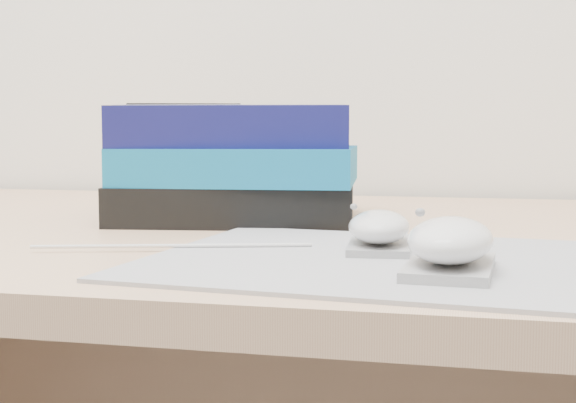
% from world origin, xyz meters
% --- Properties ---
extents(mousepad, '(0.43, 0.35, 0.00)m').
position_xyz_m(mousepad, '(0.06, 1.36, 0.73)').
color(mousepad, gray).
rests_on(mousepad, desk).
extents(mouse_rear, '(0.06, 0.10, 0.04)m').
position_xyz_m(mouse_rear, '(0.04, 1.40, 0.75)').
color(mouse_rear, gray).
rests_on(mouse_rear, mousepad).
extents(mouse_front, '(0.07, 0.11, 0.05)m').
position_xyz_m(mouse_front, '(0.10, 1.31, 0.75)').
color(mouse_front, '#98989A').
rests_on(mouse_front, mousepad).
extents(usb_cable, '(0.24, 0.07, 0.00)m').
position_xyz_m(usb_cable, '(-0.14, 1.37, 0.73)').
color(usb_cable, silver).
rests_on(usb_cable, mousepad).
extents(book_stack, '(0.30, 0.25, 0.13)m').
position_xyz_m(book_stack, '(-0.15, 1.62, 0.80)').
color(book_stack, black).
rests_on(book_stack, desk).
extents(pouch, '(0.17, 0.14, 0.14)m').
position_xyz_m(pouch, '(-0.25, 1.70, 0.80)').
color(pouch, black).
rests_on(pouch, desk).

